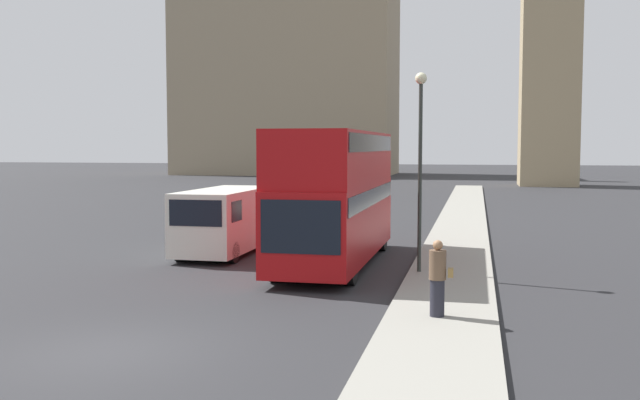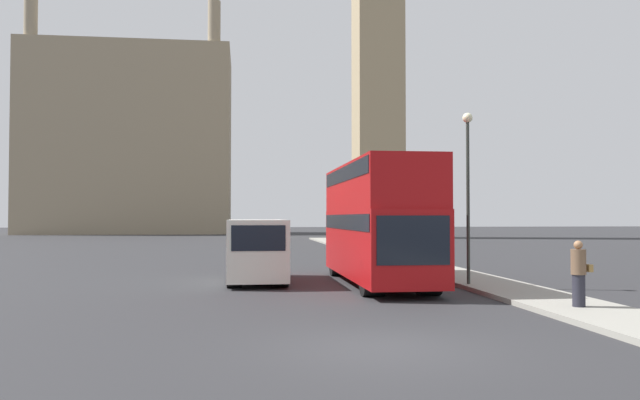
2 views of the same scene
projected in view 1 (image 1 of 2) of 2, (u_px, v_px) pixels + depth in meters
The scene contains 7 objects.
ground_plane at pixel (108, 352), 13.99m from camera, with size 300.00×300.00×0.00m, color #28282B.
sidewalk_strip at pixel (430, 369), 12.63m from camera, with size 2.57×120.00×0.15m.
building_block_distant at pixel (288, 75), 103.72m from camera, with size 30.90×15.76×35.03m.
red_double_decker_bus at pixel (336, 191), 24.19m from camera, with size 2.59×10.03×4.52m.
white_van at pixel (224, 220), 26.52m from camera, with size 2.23×5.77×2.43m.
pedestrian at pixel (438, 278), 16.22m from camera, with size 0.55×0.39×1.75m.
street_lamp at pixel (420, 143), 21.83m from camera, with size 0.36×0.36×6.13m.
Camera 1 is at (7.03, -12.50, 4.02)m, focal length 40.00 mm.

